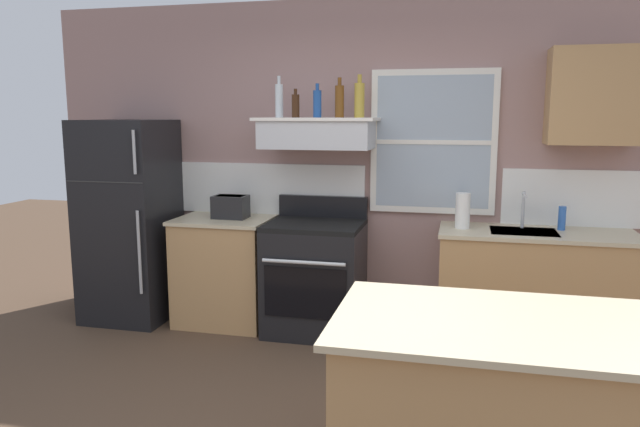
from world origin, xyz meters
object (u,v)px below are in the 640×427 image
object	(u,v)px
bottle_brown_stout	(296,105)
dish_soap_bottle	(562,218)
bottle_clear_tall	(279,100)
kitchen_island	(495,420)
refrigerator	(129,221)
toaster	(231,206)
stove_range	(315,276)
bottle_amber_wine	(340,101)
bottle_blue_liqueur	(317,103)
bottle_champagne_gold_foil	(359,100)
paper_towel_roll	(463,211)

from	to	relation	value
bottle_brown_stout	dish_soap_bottle	distance (m)	2.22
bottle_clear_tall	kitchen_island	world-z (taller)	bottle_clear_tall
refrigerator	toaster	xyz separation A→B (m)	(0.91, 0.07, 0.15)
stove_range	dish_soap_bottle	size ratio (longest dim) A/B	6.06
refrigerator	bottle_amber_wine	distance (m)	2.09
kitchen_island	bottle_clear_tall	bearing A→B (deg)	126.97
bottle_brown_stout	bottle_amber_wine	size ratio (longest dim) A/B	0.72
toaster	dish_soap_bottle	world-z (taller)	toaster
bottle_brown_stout	bottle_amber_wine	world-z (taller)	bottle_amber_wine
toaster	stove_range	xyz separation A→B (m)	(0.74, -0.05, -0.54)
stove_range	bottle_blue_liqueur	size ratio (longest dim) A/B	4.13
bottle_champagne_gold_foil	bottle_blue_liqueur	bearing A→B (deg)	-166.78
bottle_clear_tall	bottle_brown_stout	distance (m)	0.18
dish_soap_bottle	kitchen_island	bearing A→B (deg)	-104.52
refrigerator	bottle_champagne_gold_foil	xyz separation A→B (m)	(1.98, 0.15, 1.02)
paper_towel_roll	stove_range	bearing A→B (deg)	-178.14
toaster	bottle_clear_tall	distance (m)	0.97
bottle_blue_liqueur	paper_towel_roll	world-z (taller)	bottle_blue_liqueur
stove_range	bottle_amber_wine	distance (m)	1.43
bottle_clear_tall	dish_soap_bottle	world-z (taller)	bottle_clear_tall
stove_range	paper_towel_roll	world-z (taller)	paper_towel_roll
refrigerator	bottle_amber_wine	bearing A→B (deg)	4.46
refrigerator	stove_range	size ratio (longest dim) A/B	1.58
toaster	bottle_brown_stout	distance (m)	1.01
refrigerator	dish_soap_bottle	distance (m)	3.54
refrigerator	dish_soap_bottle	size ratio (longest dim) A/B	9.59
bottle_champagne_gold_foil	paper_towel_roll	world-z (taller)	bottle_champagne_gold_foil
bottle_brown_stout	kitchen_island	world-z (taller)	bottle_brown_stout
toaster	bottle_blue_liqueur	world-z (taller)	bottle_blue_liqueur
stove_range	bottle_amber_wine	xyz separation A→B (m)	(0.17, 0.12, 1.41)
paper_towel_roll	toaster	bearing A→B (deg)	179.62
refrigerator	dish_soap_bottle	xyz separation A→B (m)	(3.53, 0.16, 0.14)
bottle_clear_tall	stove_range	bearing A→B (deg)	-21.44
bottle_brown_stout	dish_soap_bottle	bearing A→B (deg)	2.47
bottle_clear_tall	bottle_amber_wine	xyz separation A→B (m)	(0.50, -0.01, -0.01)
bottle_blue_liqueur	dish_soap_bottle	bearing A→B (deg)	2.56
bottle_brown_stout	kitchen_island	xyz separation A→B (m)	(1.48, -2.10, -1.38)
dish_soap_bottle	bottle_clear_tall	bearing A→B (deg)	-179.79
bottle_blue_liqueur	bottle_champagne_gold_foil	world-z (taller)	bottle_champagne_gold_foil
refrigerator	bottle_champagne_gold_foil	distance (m)	2.23
bottle_blue_liqueur	kitchen_island	distance (m)	2.85
bottle_clear_tall	bottle_champagne_gold_foil	world-z (taller)	bottle_champagne_gold_foil
dish_soap_bottle	refrigerator	bearing A→B (deg)	-177.40
bottle_brown_stout	bottle_blue_liqueur	distance (m)	0.18
kitchen_island	refrigerator	bearing A→B (deg)	145.59
refrigerator	bottle_champagne_gold_foil	size ratio (longest dim) A/B	5.18
refrigerator	toaster	size ratio (longest dim) A/B	5.81
bottle_blue_liqueur	kitchen_island	bearing A→B (deg)	-58.21
bottle_clear_tall	dish_soap_bottle	xyz separation A→B (m)	(2.21, 0.01, -0.88)
bottle_brown_stout	bottle_champagne_gold_foil	world-z (taller)	bottle_champagne_gold_foil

